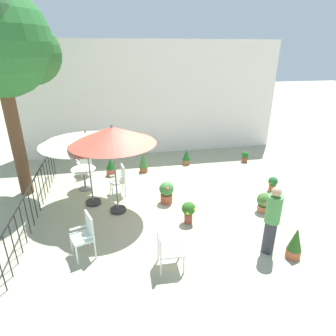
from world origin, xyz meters
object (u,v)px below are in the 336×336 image
(potted_plant_2, at_px, (264,202))
(patio_chair_1, at_px, (85,162))
(patio_chair_3, at_px, (120,178))
(potted_plant_1, at_px, (189,211))
(potted_plant_3, at_px, (143,161))
(potted_plant_7, at_px, (166,192))
(patio_chair_2, at_px, (166,248))
(cafe_table_0, at_px, (84,175))
(potted_plant_5, at_px, (186,157))
(standing_person, at_px, (272,220))
(patio_chair_0, at_px, (85,233))
(potted_plant_6, at_px, (111,167))
(potted_plant_0, at_px, (273,183))
(potted_plant_4, at_px, (295,243))
(patio_umbrella_1, at_px, (112,136))
(potted_plant_8, at_px, (245,156))
(patio_umbrella_0, at_px, (86,138))

(potted_plant_2, bearing_deg, patio_chair_1, 145.31)
(patio_chair_3, distance_m, potted_plant_1, 2.56)
(potted_plant_3, bearing_deg, potted_plant_7, -80.31)
(potted_plant_1, distance_m, potted_plant_2, 2.20)
(patio_chair_1, relative_size, patio_chair_2, 1.06)
(cafe_table_0, height_order, potted_plant_5, cafe_table_0)
(cafe_table_0, relative_size, patio_chair_1, 0.84)
(potted_plant_3, bearing_deg, patio_chair_1, 178.02)
(patio_chair_3, xyz_separation_m, standing_person, (3.12, -3.38, 0.29))
(patio_chair_0, xyz_separation_m, potted_plant_1, (2.50, 0.77, -0.20))
(patio_chair_3, relative_size, potted_plant_5, 1.55)
(potted_plant_6, bearing_deg, potted_plant_1, -60.62)
(potted_plant_0, relative_size, potted_plant_1, 0.78)
(patio_chair_3, height_order, potted_plant_4, patio_chair_3)
(patio_chair_0, distance_m, potted_plant_6, 4.27)
(patio_chair_1, height_order, potted_plant_5, patio_chair_1)
(cafe_table_0, height_order, potted_plant_1, cafe_table_0)
(patio_umbrella_1, bearing_deg, patio_chair_2, -69.36)
(cafe_table_0, height_order, potted_plant_0, cafe_table_0)
(potted_plant_0, distance_m, potted_plant_8, 2.54)
(patio_chair_0, height_order, potted_plant_2, patio_chair_0)
(potted_plant_3, distance_m, potted_plant_7, 2.43)
(potted_plant_8, bearing_deg, patio_chair_3, -159.67)
(patio_umbrella_1, relative_size, patio_chair_0, 2.53)
(standing_person, bearing_deg, patio_umbrella_1, 143.76)
(patio_chair_3, relative_size, potted_plant_8, 2.21)
(cafe_table_0, relative_size, potted_plant_2, 1.35)
(potted_plant_4, distance_m, potted_plant_6, 6.45)
(patio_chair_0, xyz_separation_m, potted_plant_5, (3.46, 4.72, -0.24))
(patio_umbrella_0, distance_m, patio_chair_0, 2.68)
(patio_chair_1, bearing_deg, potted_plant_2, -34.69)
(patio_chair_0, relative_size, potted_plant_6, 1.55)
(potted_plant_5, relative_size, potted_plant_7, 0.93)
(potted_plant_7, bearing_deg, standing_person, -55.12)
(patio_umbrella_1, xyz_separation_m, patio_chair_2, (0.92, -2.44, -1.70))
(cafe_table_0, bearing_deg, patio_chair_2, -64.53)
(patio_umbrella_1, distance_m, patio_chair_2, 3.11)
(standing_person, bearing_deg, potted_plant_8, 70.16)
(patio_umbrella_0, relative_size, potted_plant_4, 3.35)
(patio_chair_1, distance_m, potted_plant_6, 0.94)
(potted_plant_5, relative_size, standing_person, 0.38)
(cafe_table_0, distance_m, potted_plant_3, 2.26)
(potted_plant_1, xyz_separation_m, potted_plant_2, (2.19, 0.13, -0.06))
(patio_chair_1, distance_m, potted_plant_1, 4.61)
(cafe_table_0, distance_m, potted_plant_2, 5.52)
(patio_umbrella_1, xyz_separation_m, potted_plant_6, (-0.16, 2.53, -1.88))
(patio_umbrella_1, distance_m, potted_plant_8, 6.19)
(standing_person, bearing_deg, potted_plant_0, 58.54)
(patio_chair_3, distance_m, potted_plant_5, 3.32)
(potted_plant_1, bearing_deg, patio_chair_2, -119.83)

